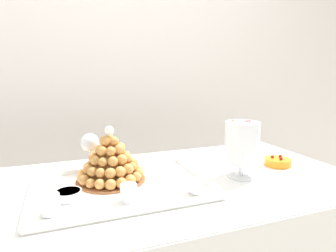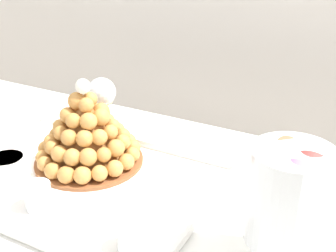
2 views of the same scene
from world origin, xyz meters
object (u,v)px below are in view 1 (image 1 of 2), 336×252
(dessert_cup_centre, at_px, (196,186))
(fruit_tart_plate, at_px, (277,164))
(dessert_cup_mid_left, at_px, (129,193))
(croquembouche, at_px, (111,161))
(wine_glass, at_px, (90,144))
(dessert_cup_left, at_px, (50,205))
(serving_tray, at_px, (122,188))
(macaron_goblet, at_px, (242,143))
(creme_brulee_ramekin, at_px, (68,194))

(dessert_cup_centre, bearing_deg, fruit_tart_plate, 16.49)
(dessert_cup_mid_left, distance_m, dessert_cup_centre, 0.23)
(croquembouche, distance_m, wine_glass, 0.16)
(croquembouche, relative_size, dessert_cup_left, 4.39)
(serving_tray, distance_m, dessert_cup_centre, 0.26)
(wine_glass, bearing_deg, macaron_goblet, -25.59)
(creme_brulee_ramekin, relative_size, fruit_tart_plate, 0.42)
(macaron_goblet, distance_m, fruit_tart_plate, 0.26)
(croquembouche, bearing_deg, fruit_tart_plate, -5.64)
(serving_tray, xyz_separation_m, dessert_cup_mid_left, (-0.00, -0.12, 0.03))
(dessert_cup_mid_left, distance_m, fruit_tart_plate, 0.70)
(dessert_cup_mid_left, distance_m, wine_glass, 0.35)
(dessert_cup_centre, bearing_deg, creme_brulee_ramekin, 166.08)
(dessert_cup_centre, xyz_separation_m, fruit_tart_plate, (0.46, 0.14, -0.02))
(dessert_cup_left, bearing_deg, serving_tray, 27.95)
(dessert_cup_left, bearing_deg, fruit_tart_plate, 7.86)
(macaron_goblet, bearing_deg, dessert_cup_mid_left, -171.00)
(dessert_cup_centre, bearing_deg, wine_glass, 131.23)
(serving_tray, height_order, dessert_cup_centre, dessert_cup_centre)
(macaron_goblet, bearing_deg, serving_tray, 174.63)
(serving_tray, height_order, macaron_goblet, macaron_goblet)
(serving_tray, distance_m, dessert_cup_left, 0.26)
(dessert_cup_centre, xyz_separation_m, macaron_goblet, (0.24, 0.09, 0.11))
(croquembouche, bearing_deg, dessert_cup_mid_left, -83.48)
(serving_tray, distance_m, dessert_cup_mid_left, 0.12)
(dessert_cup_mid_left, bearing_deg, croquembouche, 96.52)
(dessert_cup_mid_left, xyz_separation_m, fruit_tart_plate, (0.69, 0.12, -0.02))
(serving_tray, xyz_separation_m, dessert_cup_left, (-0.23, -0.12, 0.03))
(serving_tray, relative_size, dessert_cup_mid_left, 11.00)
(serving_tray, xyz_separation_m, dessert_cup_centre, (0.22, -0.13, 0.02))
(croquembouche, relative_size, dessert_cup_centre, 5.11)
(croquembouche, xyz_separation_m, dessert_cup_left, (-0.20, -0.20, -0.05))
(croquembouche, xyz_separation_m, creme_brulee_ramekin, (-0.15, -0.11, -0.06))
(dessert_cup_centre, height_order, creme_brulee_ramekin, dessert_cup_centre)
(fruit_tart_plate, relative_size, wine_glass, 1.24)
(serving_tray, height_order, croquembouche, croquembouche)
(dessert_cup_left, bearing_deg, dessert_cup_centre, -1.35)
(serving_tray, relative_size, dessert_cup_centre, 12.10)
(creme_brulee_ramekin, height_order, macaron_goblet, macaron_goblet)
(croquembouche, distance_m, creme_brulee_ramekin, 0.20)
(serving_tray, xyz_separation_m, fruit_tart_plate, (0.68, 0.01, 0.01))
(dessert_cup_left, xyz_separation_m, wine_glass, (0.15, 0.34, 0.09))
(creme_brulee_ramekin, distance_m, macaron_goblet, 0.65)
(croquembouche, xyz_separation_m, dessert_cup_mid_left, (0.02, -0.19, -0.05))
(dessert_cup_mid_left, bearing_deg, fruit_tart_plate, 10.06)
(dessert_cup_centre, height_order, wine_glass, wine_glass)
(dessert_cup_mid_left, bearing_deg, serving_tray, 89.17)
(dessert_cup_centre, xyz_separation_m, creme_brulee_ramekin, (-0.40, 0.10, -0.01))
(serving_tray, relative_size, fruit_tart_plate, 2.95)
(creme_brulee_ramekin, bearing_deg, dessert_cup_left, -119.48)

